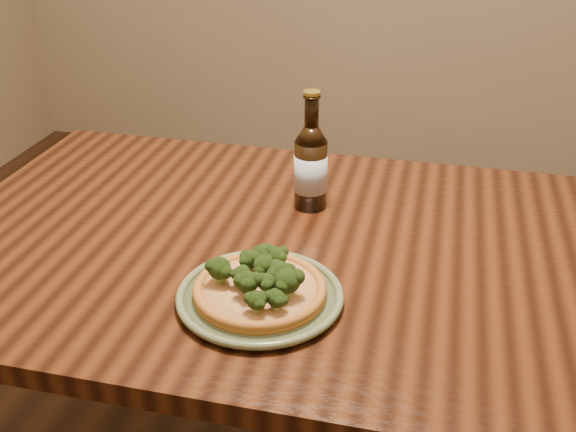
% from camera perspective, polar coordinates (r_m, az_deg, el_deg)
% --- Properties ---
extents(table, '(1.60, 0.90, 0.75)m').
position_cam_1_polar(table, '(1.35, 3.87, -6.02)').
color(table, '#3F1E0D').
rests_on(table, ground).
extents(plate, '(0.28, 0.28, 0.02)m').
position_cam_1_polar(plate, '(1.14, -2.39, -6.79)').
color(plate, '#606E4C').
rests_on(plate, table).
extents(pizza, '(0.23, 0.23, 0.07)m').
position_cam_1_polar(pizza, '(1.13, -2.37, -5.95)').
color(pizza, '#AF6A27').
rests_on(pizza, plate).
extents(beer_bottle, '(0.07, 0.07, 0.26)m').
position_cam_1_polar(beer_bottle, '(1.41, 1.93, 4.26)').
color(beer_bottle, black).
rests_on(beer_bottle, table).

